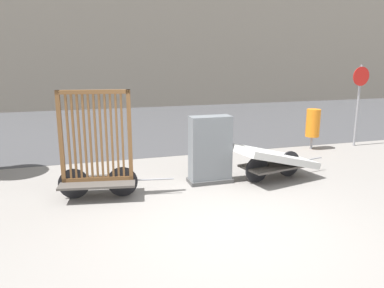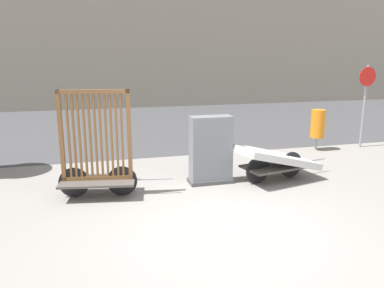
% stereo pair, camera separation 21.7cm
% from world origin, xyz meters
% --- Properties ---
extents(ground_plane, '(60.00, 60.00, 0.00)m').
position_xyz_m(ground_plane, '(0.00, 0.00, 0.00)').
color(ground_plane, gray).
extents(road_strip, '(56.00, 9.67, 0.01)m').
position_xyz_m(road_strip, '(0.00, 9.13, 0.00)').
color(road_strip, '#424244').
rests_on(road_strip, ground_plane).
extents(bike_cart_with_bedframe, '(2.04, 0.92, 1.93)m').
position_xyz_m(bike_cart_with_bedframe, '(-1.75, 1.90, 0.70)').
color(bike_cart_with_bedframe, '#4C4742').
rests_on(bike_cart_with_bedframe, ground_plane).
extents(bike_cart_with_mattress, '(2.28, 1.23, 0.79)m').
position_xyz_m(bike_cart_with_mattress, '(1.75, 1.91, 0.45)').
color(bike_cart_with_mattress, '#4C4742').
rests_on(bike_cart_with_mattress, ground_plane).
extents(utility_cabinet, '(0.88, 0.41, 1.35)m').
position_xyz_m(utility_cabinet, '(0.44, 2.11, 0.63)').
color(utility_cabinet, '#4C4C4C').
rests_on(utility_cabinet, ground_plane).
extents(trash_bin, '(0.37, 0.37, 1.10)m').
position_xyz_m(trash_bin, '(4.05, 3.95, 0.72)').
color(trash_bin, gray).
rests_on(trash_bin, ground_plane).
extents(sign_post, '(0.52, 0.06, 2.26)m').
position_xyz_m(sign_post, '(5.45, 3.94, 1.46)').
color(sign_post, gray).
rests_on(sign_post, ground_plane).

